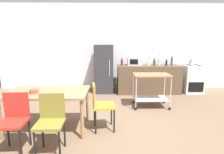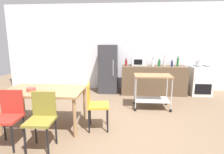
# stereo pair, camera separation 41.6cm
# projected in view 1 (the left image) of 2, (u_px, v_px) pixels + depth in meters

# --- Properties ---
(ground_plane) EXTENTS (12.00, 12.00, 0.00)m
(ground_plane) POSITION_uv_depth(u_px,v_px,m) (129.00, 130.00, 3.46)
(ground_plane) COLOR brown
(back_wall) EXTENTS (8.40, 0.12, 2.90)m
(back_wall) POSITION_uv_depth(u_px,v_px,m) (120.00, 47.00, 6.31)
(back_wall) COLOR white
(back_wall) RESTS_ON ground_plane
(kitchen_counter) EXTENTS (2.00, 0.64, 0.90)m
(kitchen_counter) POSITION_uv_depth(u_px,v_px,m) (148.00, 79.00, 5.93)
(kitchen_counter) COLOR brown
(kitchen_counter) RESTS_ON ground_plane
(dining_table) EXTENTS (1.50, 0.90, 0.75)m
(dining_table) POSITION_uv_depth(u_px,v_px,m) (48.00, 95.00, 3.40)
(dining_table) COLOR #A37A51
(dining_table) RESTS_ON ground_plane
(chair_red) EXTENTS (0.41, 0.41, 0.89)m
(chair_red) POSITION_uv_depth(u_px,v_px,m) (14.00, 118.00, 2.76)
(chair_red) COLOR #B72D23
(chair_red) RESTS_ON ground_plane
(chair_mustard) EXTENTS (0.45, 0.45, 0.89)m
(chair_mustard) POSITION_uv_depth(u_px,v_px,m) (100.00, 103.00, 3.41)
(chair_mustard) COLOR gold
(chair_mustard) RESTS_ON ground_plane
(chair_olive) EXTENTS (0.41, 0.41, 0.89)m
(chair_olive) POSITION_uv_depth(u_px,v_px,m) (51.00, 119.00, 2.72)
(chair_olive) COLOR olive
(chair_olive) RESTS_ON ground_plane
(stove_oven) EXTENTS (0.60, 0.61, 0.92)m
(stove_oven) POSITION_uv_depth(u_px,v_px,m) (192.00, 79.00, 5.98)
(stove_oven) COLOR white
(stove_oven) RESTS_ON ground_plane
(refrigerator) EXTENTS (0.60, 0.63, 1.55)m
(refrigerator) POSITION_uv_depth(u_px,v_px,m) (104.00, 69.00, 5.95)
(refrigerator) COLOR #333338
(refrigerator) RESTS_ON ground_plane
(kitchen_cart) EXTENTS (0.91, 0.57, 0.85)m
(kitchen_cart) POSITION_uv_depth(u_px,v_px,m) (151.00, 85.00, 4.62)
(kitchen_cart) COLOR olive
(kitchen_cart) RESTS_ON ground_plane
(bottle_vinegar) EXTENTS (0.07, 0.07, 0.24)m
(bottle_vinegar) POSITION_uv_depth(u_px,v_px,m) (122.00, 62.00, 5.83)
(bottle_vinegar) COLOR maroon
(bottle_vinegar) RESTS_ON kitchen_counter
(microwave) EXTENTS (0.46, 0.35, 0.26)m
(microwave) POSITION_uv_depth(u_px,v_px,m) (134.00, 61.00, 5.89)
(microwave) COLOR silver
(microwave) RESTS_ON kitchen_counter
(bottle_hot_sauce) EXTENTS (0.07, 0.07, 0.25)m
(bottle_hot_sauce) POSITION_uv_depth(u_px,v_px,m) (148.00, 63.00, 5.75)
(bottle_hot_sauce) COLOR silver
(bottle_hot_sauce) RESTS_ON kitchen_counter
(bottle_soy_sauce) EXTENTS (0.08, 0.08, 0.23)m
(bottle_soy_sauce) POSITION_uv_depth(u_px,v_px,m) (154.00, 63.00, 5.75)
(bottle_soy_sauce) COLOR #1E6628
(bottle_soy_sauce) RESTS_ON kitchen_counter
(bottle_sesame_oil) EXTENTS (0.07, 0.07, 0.32)m
(bottle_sesame_oil) POSITION_uv_depth(u_px,v_px,m) (159.00, 61.00, 5.86)
(bottle_sesame_oil) COLOR silver
(bottle_sesame_oil) RESTS_ON kitchen_counter
(bottle_sparkling_water) EXTENTS (0.06, 0.06, 0.21)m
(bottle_sparkling_water) POSITION_uv_depth(u_px,v_px,m) (166.00, 63.00, 5.76)
(bottle_sparkling_water) COLOR navy
(bottle_sparkling_water) RESTS_ON kitchen_counter
(bottle_olive_oil) EXTENTS (0.06, 0.06, 0.31)m
(bottle_olive_oil) POSITION_uv_depth(u_px,v_px,m) (172.00, 61.00, 5.80)
(bottle_olive_oil) COLOR #1E6628
(bottle_olive_oil) RESTS_ON kitchen_counter
(fruit_bowl) EXTENTS (0.16, 0.16, 0.07)m
(fruit_bowl) POSITION_uv_depth(u_px,v_px,m) (34.00, 91.00, 3.26)
(fruit_bowl) COLOR #B24C3F
(fruit_bowl) RESTS_ON dining_table
(kettle) EXTENTS (0.24, 0.17, 0.19)m
(kettle) POSITION_uv_depth(u_px,v_px,m) (191.00, 62.00, 5.77)
(kettle) COLOR silver
(kettle) RESTS_ON stove_oven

